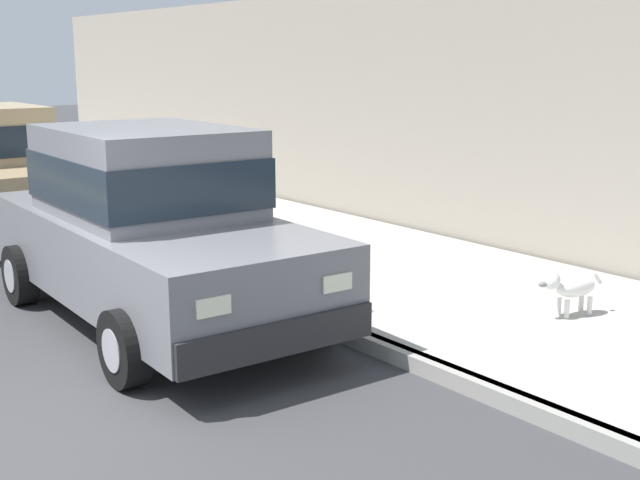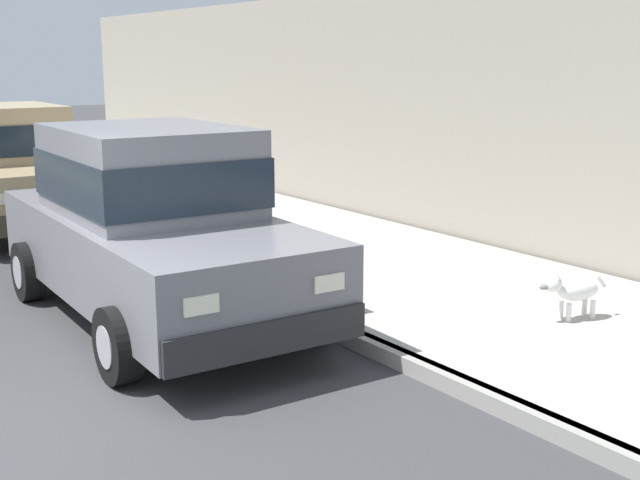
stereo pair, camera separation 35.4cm
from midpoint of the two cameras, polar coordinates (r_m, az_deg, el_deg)
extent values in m
cube|color=gray|center=(7.50, 4.14, -7.00)|extent=(0.16, 64.00, 0.14)
cube|color=#A8A59E|center=(8.70, 13.39, -4.55)|extent=(3.60, 64.00, 0.14)
cube|color=slate|center=(8.26, -10.12, -0.77)|extent=(1.96, 4.56, 0.76)
cube|color=slate|center=(8.21, -10.61, 4.80)|extent=(1.66, 2.16, 0.84)
cube|color=#19232D|center=(8.22, -10.59, 4.37)|extent=(1.70, 2.20, 0.46)
cube|color=#252527|center=(6.43, -2.23, -6.64)|extent=(1.77, 0.26, 0.28)
cube|color=#252527|center=(10.33, -14.89, 0.29)|extent=(1.77, 0.26, 0.28)
cylinder|color=black|center=(7.58, 0.50, -4.76)|extent=(0.24, 0.65, 0.64)
cylinder|color=#9E9EA3|center=(7.58, 0.50, -4.76)|extent=(0.25, 0.36, 0.35)
cylinder|color=black|center=(6.80, -12.34, -7.10)|extent=(0.24, 0.65, 0.64)
cylinder|color=#9E9EA3|center=(6.80, -12.34, -7.10)|extent=(0.25, 0.36, 0.35)
cylinder|color=black|center=(9.94, -8.45, -0.72)|extent=(0.24, 0.65, 0.64)
cylinder|color=#9E9EA3|center=(9.94, -8.45, -0.72)|extent=(0.25, 0.36, 0.35)
cylinder|color=black|center=(9.36, -18.49, -2.06)|extent=(0.24, 0.65, 0.64)
cylinder|color=#9E9EA3|center=(9.36, -18.49, -2.06)|extent=(0.25, 0.36, 0.35)
cube|color=#EAEACC|center=(6.59, 2.05, -2.93)|extent=(0.28, 0.09, 0.14)
cube|color=#EAEACC|center=(6.04, -6.66, -4.45)|extent=(0.28, 0.09, 0.14)
cube|color=tan|center=(13.09, -19.79, 3.54)|extent=(1.75, 3.71, 0.76)
cube|color=tan|center=(13.25, -20.32, 7.00)|extent=(1.53, 1.91, 0.80)
cube|color=#19232D|center=(13.25, -20.30, 6.74)|extent=(1.56, 1.95, 0.44)
cube|color=#3E3527|center=(11.42, -17.30, 1.28)|extent=(1.69, 0.21, 0.28)
cylinder|color=black|center=(12.33, -14.39, 1.58)|extent=(0.22, 0.64, 0.64)
cylinder|color=#9E9EA3|center=(12.33, -14.39, 1.58)|extent=(0.24, 0.35, 0.35)
cylinder|color=black|center=(14.47, -17.61, 2.96)|extent=(0.22, 0.64, 0.64)
cylinder|color=#9E9EA3|center=(14.47, -17.61, 2.96)|extent=(0.24, 0.35, 0.35)
cube|color=#EAEACC|center=(11.50, -14.84, 3.30)|extent=(0.28, 0.08, 0.14)
cube|color=#EAEACC|center=(11.19, -19.97, 2.71)|extent=(0.28, 0.08, 0.14)
cylinder|color=black|center=(17.28, -20.46, 4.22)|extent=(0.22, 0.64, 0.64)
cylinder|color=#9E9EA3|center=(17.28, -20.46, 4.22)|extent=(0.24, 0.35, 0.35)
ellipsoid|color=white|center=(8.23, 18.59, -3.30)|extent=(0.48, 0.31, 0.20)
cylinder|color=white|center=(8.15, 18.01, -4.80)|extent=(0.05, 0.05, 0.18)
cylinder|color=white|center=(8.24, 17.49, -4.58)|extent=(0.05, 0.05, 0.18)
cylinder|color=white|center=(8.32, 19.49, -4.56)|extent=(0.05, 0.05, 0.18)
cylinder|color=white|center=(8.41, 18.97, -4.35)|extent=(0.05, 0.05, 0.18)
sphere|color=white|center=(8.03, 17.02, -2.91)|extent=(0.17, 0.17, 0.17)
ellipsoid|color=gray|center=(7.98, 16.49, -3.12)|extent=(0.12, 0.10, 0.06)
cone|color=white|center=(7.98, 17.33, -2.40)|extent=(0.06, 0.06, 0.07)
cone|color=white|center=(8.05, 16.90, -2.24)|extent=(0.06, 0.06, 0.07)
cylinder|color=white|center=(8.38, 20.00, -2.71)|extent=(0.12, 0.06, 0.13)
cube|color=#9E9384|center=(13.91, 2.06, 9.26)|extent=(0.50, 20.00, 3.58)
camera|label=1|loc=(0.18, -88.72, 0.28)|focal=46.32mm
camera|label=2|loc=(0.18, 91.28, -0.28)|focal=46.32mm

